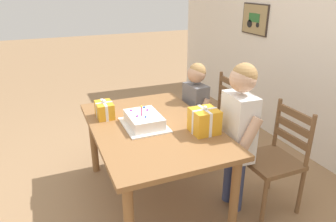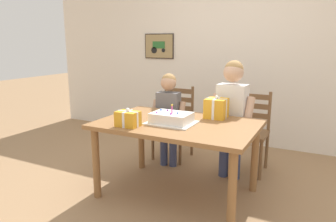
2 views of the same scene
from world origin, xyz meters
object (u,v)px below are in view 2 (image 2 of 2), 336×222
object	(u,v)px
chair_left	(174,122)
child_younger	(168,111)
dining_table	(177,131)
birthday_cake	(171,118)
child_older	(232,108)
gift_box_beside_cake	(216,108)
gift_box_red_large	(128,119)
chair_right	(249,131)

from	to	relation	value
chair_left	child_younger	size ratio (longest dim) A/B	0.82
child_younger	dining_table	bearing A→B (deg)	-56.56
dining_table	chair_left	distance (m)	1.06
birthday_cake	child_older	xyz separation A→B (m)	(0.38, 0.68, 0.01)
chair_left	child_older	bearing A→B (deg)	-20.61
child_older	chair_left	bearing A→B (deg)	159.39
dining_table	gift_box_beside_cake	distance (m)	0.47
dining_table	gift_box_red_large	world-z (taller)	gift_box_red_large
birthday_cake	gift_box_red_large	bearing A→B (deg)	-138.89
chair_right	child_younger	world-z (taller)	child_younger
birthday_cake	gift_box_beside_cake	distance (m)	0.51
gift_box_beside_cake	child_younger	size ratio (longest dim) A/B	0.21
dining_table	gift_box_beside_cake	size ratio (longest dim) A/B	6.43
dining_table	child_younger	xyz separation A→B (m)	(-0.40, 0.61, 0.04)
child_older	child_younger	distance (m)	0.76
chair_right	child_older	bearing A→B (deg)	-112.14
dining_table	child_younger	size ratio (longest dim) A/B	1.32
dining_table	birthday_cake	size ratio (longest dim) A/B	3.37
dining_table	child_younger	world-z (taller)	child_younger
gift_box_beside_cake	chair_right	world-z (taller)	gift_box_beside_cake
chair_left	child_younger	bearing A→B (deg)	-76.46
chair_right	child_younger	distance (m)	0.96
child_older	child_younger	size ratio (longest dim) A/B	1.15
chair_right	child_younger	size ratio (longest dim) A/B	0.82
child_older	birthday_cake	bearing A→B (deg)	-119.64
gift_box_red_large	chair_right	bearing A→B (deg)	56.94
dining_table	chair_left	xyz separation A→B (m)	(-0.48, 0.93, -0.18)
chair_right	child_older	size ratio (longest dim) A/B	0.71
birthday_cake	gift_box_beside_cake	size ratio (longest dim) A/B	1.91
chair_left	child_older	xyz separation A→B (m)	(0.83, -0.31, 0.32)
chair_left	chair_right	xyz separation A→B (m)	(0.96, 0.00, 0.00)
gift_box_beside_cake	child_older	xyz separation A→B (m)	(0.08, 0.27, -0.04)
chair_right	dining_table	bearing A→B (deg)	-117.39
child_older	child_younger	world-z (taller)	child_older
gift_box_beside_cake	child_older	world-z (taller)	child_older
dining_table	child_older	bearing A→B (deg)	60.11
child_younger	child_older	bearing A→B (deg)	-0.03
dining_table	child_younger	distance (m)	0.74
gift_box_red_large	chair_right	distance (m)	1.53
gift_box_red_large	chair_right	size ratio (longest dim) A/B	0.23
child_younger	chair_right	bearing A→B (deg)	19.47
gift_box_red_large	child_older	size ratio (longest dim) A/B	0.16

